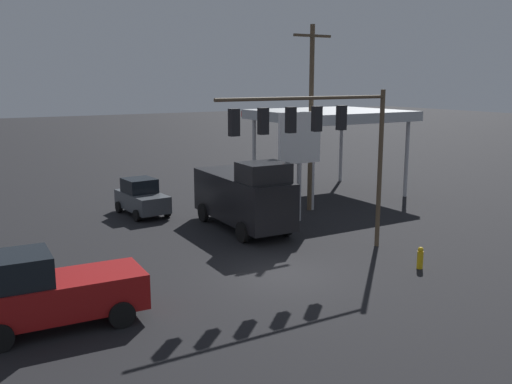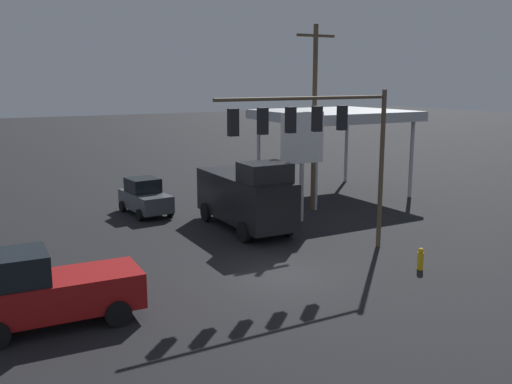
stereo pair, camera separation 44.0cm
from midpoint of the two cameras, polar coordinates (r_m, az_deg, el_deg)
ground_plane at (r=22.02m, az=2.11°, el=-8.20°), size 200.00×200.00×0.00m
traffic_signal_assembly at (r=22.99m, az=5.57°, el=6.14°), size 8.10×0.43×6.89m
utility_pole at (r=31.80m, az=5.12°, el=7.71°), size 2.40×0.26×10.20m
gas_station_canopy at (r=36.68m, az=7.01°, el=7.54°), size 8.49×7.70×5.38m
price_sign at (r=29.38m, az=3.95°, el=4.93°), size 2.47×0.27×5.68m
hatchback_crossing at (r=31.87m, az=-11.76°, el=-0.54°), size 2.19×3.92×1.97m
pickup_parked at (r=18.32m, az=-20.55°, el=-9.35°), size 5.29×2.47×2.40m
delivery_truck at (r=27.96m, az=-1.64°, el=-0.38°), size 2.74×6.87×3.58m
fire_hydrant at (r=23.33m, az=15.58°, el=-6.36°), size 0.24×0.24×0.88m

